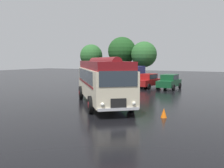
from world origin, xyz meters
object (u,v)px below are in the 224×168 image
object	(u,v)px
car_near_left	(147,81)
traffic_cone	(164,113)
vintage_bus	(102,79)
box_van	(128,76)
car_mid_left	(169,82)

from	to	relation	value
car_near_left	traffic_cone	distance (m)	15.92
vintage_bus	traffic_cone	world-z (taller)	vintage_bus
car_near_left	box_van	world-z (taller)	box_van
vintage_bus	box_van	xyz separation A→B (m)	(-3.68, 12.38, -0.53)
car_near_left	car_mid_left	size ratio (longest dim) A/B	1.03
car_near_left	car_mid_left	world-z (taller)	same
car_near_left	traffic_cone	world-z (taller)	car_near_left
box_van	vintage_bus	bearing A→B (deg)	-73.43
traffic_cone	car_near_left	bearing A→B (deg)	114.48
box_van	car_mid_left	bearing A→B (deg)	-0.13
car_mid_left	traffic_cone	bearing A→B (deg)	-74.66
vintage_bus	car_near_left	distance (m)	12.45
vintage_bus	car_near_left	size ratio (longest dim) A/B	2.11
box_van	traffic_cone	xyz separation A→B (m)	(9.08, -14.51, -1.09)
car_near_left	box_van	xyz separation A→B (m)	(-2.48, 0.03, 0.52)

